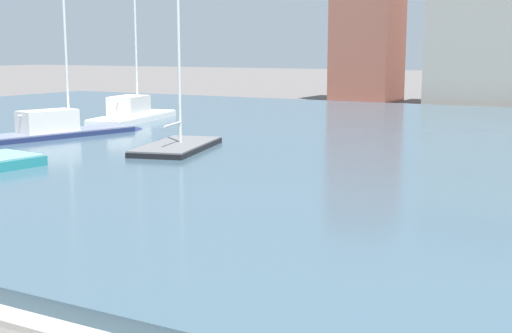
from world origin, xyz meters
The scene contains 6 objects.
harbor_water centered at (0.00, 31.23, 0.22)m, with size 83.91×43.70×0.43m, color #3D5666.
sailboat_white centered at (-18.46, 33.12, 0.62)m, with size 3.82×8.54×9.10m.
sailboat_navy centered at (-16.65, 25.69, 0.57)m, with size 3.75×8.76×9.24m.
sailboat_black centered at (-9.49, 24.94, 0.37)m, with size 3.65×6.33×7.43m.
townhouse_corner_house centered at (-14.05, 59.07, 6.06)m, with size 5.30×5.34×12.09m.
townhouse_narrow_midrow centered at (-4.20, 57.61, 5.29)m, with size 7.12×7.56×10.55m.
Camera 1 is at (7.19, 1.60, 4.50)m, focal length 48.41 mm.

